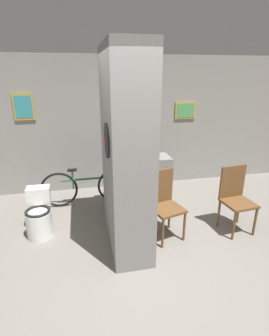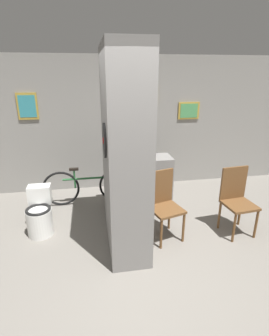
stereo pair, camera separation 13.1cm
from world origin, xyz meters
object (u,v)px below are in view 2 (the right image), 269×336
chair_near_pillar (163,202)px  toilet (40,215)px  bicycle (90,186)px  bottle_tall (149,152)px  chair_by_doorway (237,198)px

chair_near_pillar → toilet: bearing=151.8°
toilet → bicycle: 1.11m
chair_near_pillar → bottle_tall: (-0.00, 0.97, 0.45)m
bicycle → bottle_tall: bearing=-13.0°
toilet → chair_by_doorway: size_ratio=0.69×
chair_near_pillar → bicycle: (-1.04, 1.21, -0.20)m
bottle_tall → chair_near_pillar: bearing=-89.8°
toilet → bicycle: bearing=47.9°
toilet → bottle_tall: (1.77, 0.58, 0.70)m
chair_near_pillar → chair_by_doorway: bearing=-18.7°
toilet → bottle_tall: bearing=18.2°
bicycle → chair_near_pillar: bearing=-49.4°
chair_by_doorway → bicycle: (-2.14, 1.26, -0.20)m
toilet → bicycle: (0.74, 0.82, 0.05)m
toilet → chair_near_pillar: 1.84m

